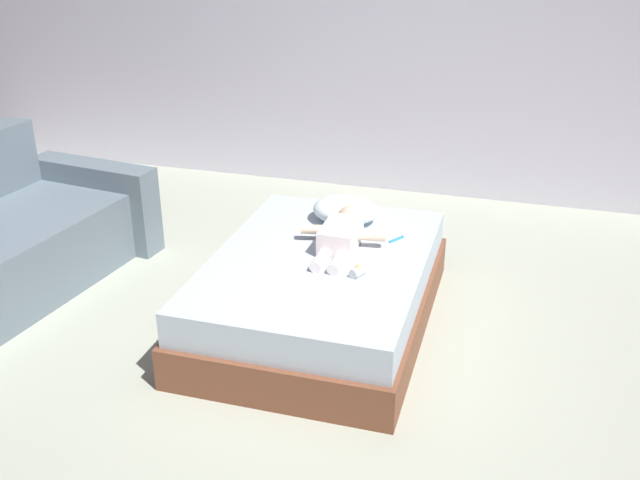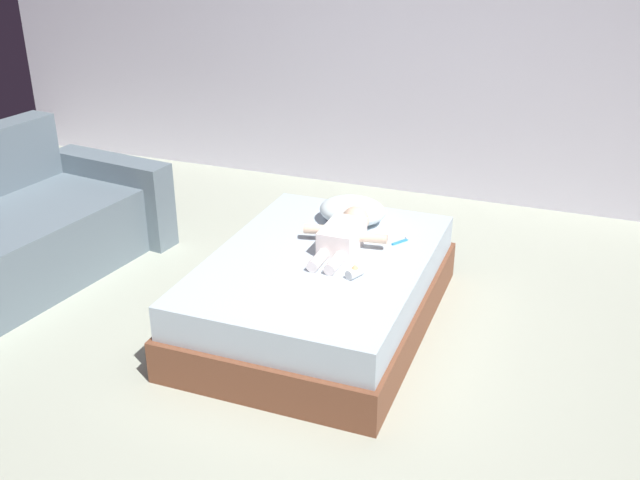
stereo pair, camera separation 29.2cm
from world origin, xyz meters
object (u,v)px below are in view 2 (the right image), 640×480
object	(u,v)px
baby	(345,234)
toothbrush	(401,241)
pillow	(352,210)
baby_bottle	(355,272)
bed	(320,291)

from	to	relation	value
baby	toothbrush	distance (m)	0.34
pillow	baby_bottle	size ratio (longest dim) A/B	3.70
pillow	toothbrush	xyz separation A→B (m)	(0.36, -0.17, -0.07)
toothbrush	pillow	bearing A→B (deg)	154.08
bed	toothbrush	xyz separation A→B (m)	(0.37, 0.34, 0.22)
baby	baby_bottle	bearing A→B (deg)	-63.12
bed	baby	world-z (taller)	baby
bed	pillow	xyz separation A→B (m)	(0.02, 0.51, 0.30)
bed	toothbrush	distance (m)	0.55
bed	toothbrush	size ratio (longest dim) A/B	14.80
pillow	baby_bottle	distance (m)	0.73
baby_bottle	baby	bearing A→B (deg)	116.88
bed	toothbrush	world-z (taller)	toothbrush
baby	baby_bottle	xyz separation A→B (m)	(0.18, -0.35, -0.04)
pillow	baby_bottle	world-z (taller)	pillow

